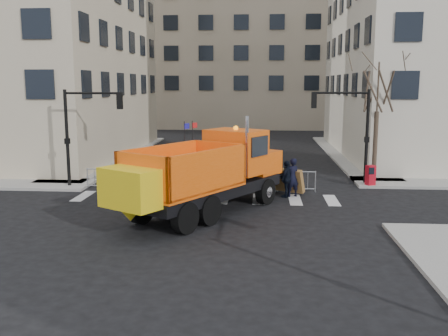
# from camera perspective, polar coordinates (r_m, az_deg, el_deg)

# --- Properties ---
(ground) EXTENTS (120.00, 120.00, 0.00)m
(ground) POSITION_cam_1_polar(r_m,az_deg,el_deg) (19.89, -3.39, -7.05)
(ground) COLOR black
(ground) RESTS_ON ground
(sidewalk_back) EXTENTS (64.00, 5.00, 0.15)m
(sidewalk_back) POSITION_cam_1_polar(r_m,az_deg,el_deg) (28.08, -1.07, -1.95)
(sidewalk_back) COLOR gray
(sidewalk_back) RESTS_ON ground
(building_far) EXTENTS (30.00, 18.00, 24.00)m
(building_far) POSITION_cam_1_polar(r_m,az_deg,el_deg) (71.21, 2.29, 14.67)
(building_far) COLOR tan
(building_far) RESTS_ON ground
(traffic_light_left) EXTENTS (0.18, 0.18, 5.40)m
(traffic_light_left) POSITION_cam_1_polar(r_m,az_deg,el_deg) (28.59, -17.49, 3.14)
(traffic_light_left) COLOR black
(traffic_light_left) RESTS_ON ground
(traffic_light_right) EXTENTS (0.18, 0.18, 5.40)m
(traffic_light_right) POSITION_cam_1_polar(r_m,az_deg,el_deg) (29.15, 16.01, 3.33)
(traffic_light_right) COLOR black
(traffic_light_right) RESTS_ON ground
(crowd_barriers) EXTENTS (12.60, 0.60, 1.10)m
(crowd_barriers) POSITION_cam_1_polar(r_m,az_deg,el_deg) (27.19, -2.83, -1.32)
(crowd_barriers) COLOR #9EA0A5
(crowd_barriers) RESTS_ON ground
(street_tree) EXTENTS (3.00, 3.00, 7.50)m
(street_tree) POSITION_cam_1_polar(r_m,az_deg,el_deg) (30.18, 17.03, 5.49)
(street_tree) COLOR #382B21
(street_tree) RESTS_ON ground
(plow_truck) EXTENTS (8.34, 10.98, 4.31)m
(plow_truck) POSITION_cam_1_polar(r_m,az_deg,el_deg) (21.71, -2.29, -0.43)
(plow_truck) COLOR black
(plow_truck) RESTS_ON ground
(cop_a) EXTENTS (0.86, 0.74, 2.00)m
(cop_a) POSITION_cam_1_polar(r_m,az_deg,el_deg) (25.56, 7.82, -1.08)
(cop_a) COLOR black
(cop_a) RESTS_ON ground
(cop_b) EXTENTS (0.94, 0.79, 1.71)m
(cop_b) POSITION_cam_1_polar(r_m,az_deg,el_deg) (26.34, 3.24, -1.00)
(cop_b) COLOR black
(cop_b) RESTS_ON ground
(cop_c) EXTENTS (0.94, 1.19, 1.88)m
(cop_c) POSITION_cam_1_polar(r_m,az_deg,el_deg) (25.43, 7.20, -1.25)
(cop_c) COLOR black
(cop_c) RESTS_ON ground
(worker) EXTENTS (1.27, 1.07, 1.71)m
(worker) POSITION_cam_1_polar(r_m,az_deg,el_deg) (28.16, -9.98, -0.13)
(worker) COLOR #B3C116
(worker) RESTS_ON sidewalk_back
(newspaper_box) EXTENTS (0.57, 0.55, 1.10)m
(newspaper_box) POSITION_cam_1_polar(r_m,az_deg,el_deg) (28.77, 16.39, -0.79)
(newspaper_box) COLOR #B80E1D
(newspaper_box) RESTS_ON sidewalk_back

